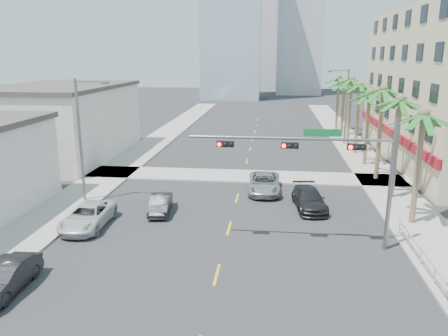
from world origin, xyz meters
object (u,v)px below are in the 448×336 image
Objects in this scene: car_parked_mid at (6,278)px; car_parked_far at (88,216)px; traffic_signal_mast at (332,160)px; car_lane_left at (160,204)px; car_lane_right at (309,199)px; car_lane_center at (264,183)px.

car_parked_far is (0.49, 7.96, 0.00)m from car_parked_mid.
traffic_signal_mast is 15.38m from car_parked_far.
car_parked_mid is 11.83m from car_lane_left.
car_lane_right is (-0.53, 6.34, -4.35)m from traffic_signal_mast.
car_lane_center is (10.91, 8.53, 0.03)m from car_parked_far.
traffic_signal_mast is at bearing -29.30° from car_lane_left.
traffic_signal_mast is 2.28× the size of car_lane_right.
car_parked_far is 0.97× the size of car_lane_center.
car_parked_far is 13.84m from car_lane_center.
car_lane_right is at bearing 3.66° from car_lane_left.
car_lane_left is at bearing -175.81° from car_lane_right.
car_lane_center reaches higher than car_lane_left.
car_lane_right is (14.66, 12.97, 0.00)m from car_parked_mid.
car_lane_right is (14.16, 5.02, -0.00)m from car_parked_far.
car_lane_center reaches higher than car_lane_right.
traffic_signal_mast is 11.41m from car_lane_center.
car_parked_mid reaches higher than car_lane_left.
traffic_signal_mast is 2.60× the size of car_parked_mid.
car_parked_mid is at bearing -125.66° from car_lane_center.
traffic_signal_mast reaches higher than car_lane_left.
car_parked_mid is 0.81× the size of car_lane_center.
car_lane_right is at bearing 94.76° from traffic_signal_mast.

